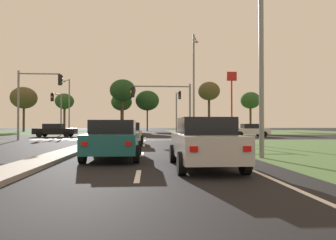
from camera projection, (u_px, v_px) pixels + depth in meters
The scene contains 39 objects.
ground_plane at pixel (114, 137), 33.72m from camera, with size 200.00×200.00×0.00m, color black.
grass_verge_far_right at pixel (258, 132), 59.86m from camera, with size 35.00×35.00×0.01m, color #476B38.
median_island_near at pixel (70, 151), 14.76m from camera, with size 1.20×22.00×0.14m, color gray.
median_island_far at pixel (128, 132), 58.66m from camera, with size 1.20×36.00×0.14m, color #ADA89E.
lane_dash_near at pixel (138, 176), 8.00m from camera, with size 0.14×2.00×0.01m, color silver.
lane_dash_second at pixel (142, 154), 13.98m from camera, with size 0.14×2.00×0.01m, color silver.
lane_dash_third at pixel (144, 145), 19.97m from camera, with size 0.14×2.00×0.01m, color silver.
lane_dash_fourth at pixel (145, 141), 25.95m from camera, with size 0.14×2.00×0.01m, color silver.
lane_dash_fifth at pixel (145, 138), 31.94m from camera, with size 0.14×2.00×0.01m, color silver.
edge_line_right at pixel (206, 150), 16.22m from camera, with size 0.14×24.00×0.01m, color silver.
stop_bar_near at pixel (148, 140), 26.99m from camera, with size 6.40×0.50×0.01m, color silver.
crosswalk_bar_near at pixel (38, 139), 28.10m from camera, with size 0.70×2.80×0.01m, color silver.
crosswalk_bar_second at pixel (51, 139), 28.18m from camera, with size 0.70×2.80×0.01m, color silver.
crosswalk_bar_third at pixel (63, 139), 28.26m from camera, with size 0.70×2.80×0.01m, color silver.
crosswalk_bar_fourth at pixel (76, 139), 28.33m from camera, with size 0.70×2.80×0.01m, color silver.
crosswalk_bar_fifth at pixel (88, 139), 28.41m from camera, with size 0.70×2.80×0.01m, color silver.
crosswalk_bar_sixth at pixel (101, 139), 28.49m from camera, with size 0.70×2.80×0.01m, color silver.
car_beige_near at pixel (128, 133), 20.53m from camera, with size 1.97×4.63×1.51m.
car_white_second at pixel (250, 130), 34.24m from camera, with size 4.29×1.96×1.47m.
car_silver_third at pixel (204, 142), 9.56m from camera, with size 1.96×4.38×1.58m.
car_grey_fourth at pixel (112, 128), 50.41m from camera, with size 2.05×4.23×1.58m.
car_black_fifth at pixel (55, 130), 34.23m from camera, with size 4.60×2.06×1.48m.
car_teal_sixth at pixel (114, 139), 12.07m from camera, with size 2.09×4.53×1.53m.
car_navy_seventh at pixel (116, 128), 58.81m from camera, with size 2.00×4.57×1.49m.
traffic_signal_near_right at pixel (167, 100), 27.55m from camera, with size 5.52×0.32×5.09m.
traffic_signal_near_left at pixel (34, 93), 26.78m from camera, with size 3.93×0.32×6.12m.
traffic_signal_far_left at pixel (58, 106), 38.39m from camera, with size 0.32×4.08×5.42m.
traffic_signal_far_right at pixel (178, 105), 39.26m from camera, with size 0.32×4.55×5.71m.
street_lamp_near at pixel (257, 35), 12.65m from camera, with size 1.54×2.02×9.12m.
street_lamp_second at pixel (194, 81), 30.97m from camera, with size 0.99×2.25×10.55m.
street_lamp_third at pixel (69, 103), 47.20m from camera, with size 1.50×1.39×8.44m.
fastfood_pole_sign at pixel (232, 88), 54.56m from camera, with size 1.80×0.40×10.89m.
treeline_near at pixel (24, 98), 60.73m from camera, with size 5.12×5.12×8.95m.
treeline_second at pixel (64, 102), 63.85m from camera, with size 3.88×3.88×7.98m.
treeline_third at pixel (123, 91), 60.30m from camera, with size 5.11×5.11×10.40m.
treeline_fourth at pixel (122, 102), 65.04m from camera, with size 4.40×4.40×8.13m.
treeline_fifth at pixel (147, 101), 65.19m from camera, with size 5.06×5.06×8.73m.
treeline_sixth at pixel (209, 91), 60.82m from camera, with size 4.37×4.37×10.00m.
treeline_seventh at pixel (250, 101), 67.05m from camera, with size 4.32×4.32×8.61m.
Camera 1 is at (3.76, -4.07, 1.35)m, focal length 32.51 mm.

